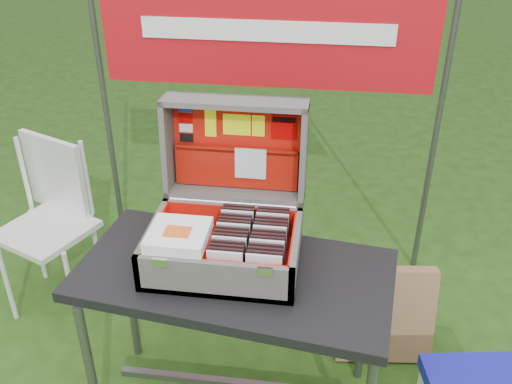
# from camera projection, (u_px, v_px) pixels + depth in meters

# --- Properties ---
(table) EXTENTS (1.20, 0.71, 0.71)m
(table) POSITION_uv_depth(u_px,v_px,m) (236.00, 342.00, 2.23)
(table) COLOR black
(table) RESTS_ON ground
(table_top) EXTENTS (1.20, 0.71, 0.04)m
(table_top) POSITION_uv_depth(u_px,v_px,m) (234.00, 275.00, 2.07)
(table_top) COLOR black
(table_top) RESTS_ON ground
(table_leg_fl) EXTENTS (0.04, 0.04, 0.67)m
(table_leg_fl) POSITION_uv_depth(u_px,v_px,m) (91.00, 376.00, 2.11)
(table_leg_fl) COLOR #59595B
(table_leg_fl) RESTS_ON ground
(table_leg_bl) EXTENTS (0.04, 0.04, 0.67)m
(table_leg_bl) POSITION_uv_depth(u_px,v_px,m) (130.00, 297.00, 2.50)
(table_leg_bl) COLOR #59595B
(table_leg_bl) RESTS_ON ground
(table_leg_br) EXTENTS (0.04, 0.04, 0.67)m
(table_leg_br) POSITION_uv_depth(u_px,v_px,m) (364.00, 319.00, 2.38)
(table_leg_br) COLOR #59595B
(table_leg_br) RESTS_ON ground
(table_brace) EXTENTS (0.98, 0.03, 0.03)m
(table_brace) POSITION_uv_depth(u_px,v_px,m) (237.00, 383.00, 2.35)
(table_brace) COLOR #59595B
(table_brace) RESTS_ON ground
(suitcase) EXTENTS (0.54, 0.55, 0.53)m
(suitcase) POSITION_uv_depth(u_px,v_px,m) (225.00, 194.00, 2.01)
(suitcase) COLOR #625D58
(suitcase) RESTS_ON table
(suitcase_base_bottom) EXTENTS (0.54, 0.39, 0.02)m
(suitcase_base_bottom) POSITION_uv_depth(u_px,v_px,m) (224.00, 262.00, 2.08)
(suitcase_base_bottom) COLOR #625D58
(suitcase_base_bottom) RESTS_ON table_top
(suitcase_base_wall_front) EXTENTS (0.54, 0.02, 0.15)m
(suitcase_base_wall_front) POSITION_uv_depth(u_px,v_px,m) (213.00, 280.00, 1.89)
(suitcase_base_wall_front) COLOR #625D58
(suitcase_base_wall_front) RESTS_ON table_top
(suitcase_base_wall_back) EXTENTS (0.54, 0.02, 0.15)m
(suitcase_base_wall_back) POSITION_uv_depth(u_px,v_px,m) (232.00, 221.00, 2.21)
(suitcase_base_wall_back) COLOR #625D58
(suitcase_base_wall_back) RESTS_ON table_top
(suitcase_base_wall_left) EXTENTS (0.02, 0.39, 0.15)m
(suitcase_base_wall_left) POSITION_uv_depth(u_px,v_px,m) (153.00, 242.00, 2.08)
(suitcase_base_wall_left) COLOR #625D58
(suitcase_base_wall_left) RESTS_ON table_top
(suitcase_base_wall_right) EXTENTS (0.02, 0.39, 0.15)m
(suitcase_base_wall_right) POSITION_uv_depth(u_px,v_px,m) (296.00, 254.00, 2.02)
(suitcase_base_wall_right) COLOR #625D58
(suitcase_base_wall_right) RESTS_ON table_top
(suitcase_liner_floor) EXTENTS (0.50, 0.35, 0.01)m
(suitcase_liner_floor) POSITION_uv_depth(u_px,v_px,m) (224.00, 259.00, 2.08)
(suitcase_liner_floor) COLOR red
(suitcase_liner_floor) RESTS_ON suitcase_base_bottom
(suitcase_latch_left) EXTENTS (0.05, 0.01, 0.03)m
(suitcase_latch_left) POSITION_uv_depth(u_px,v_px,m) (160.00, 263.00, 1.87)
(suitcase_latch_left) COLOR silver
(suitcase_latch_left) RESTS_ON suitcase_base_wall_front
(suitcase_latch_right) EXTENTS (0.05, 0.01, 0.03)m
(suitcase_latch_right) POSITION_uv_depth(u_px,v_px,m) (265.00, 272.00, 1.83)
(suitcase_latch_right) COLOR silver
(suitcase_latch_right) RESTS_ON suitcase_base_wall_front
(suitcase_hinge) EXTENTS (0.49, 0.02, 0.02)m
(suitcase_hinge) POSITION_uv_depth(u_px,v_px,m) (232.00, 203.00, 2.18)
(suitcase_hinge) COLOR silver
(suitcase_hinge) RESTS_ON suitcase_base_wall_back
(suitcase_lid_back) EXTENTS (0.54, 0.05, 0.39)m
(suitcase_lid_back) POSITION_uv_depth(u_px,v_px,m) (238.00, 143.00, 2.22)
(suitcase_lid_back) COLOR #625D58
(suitcase_lid_back) RESTS_ON suitcase_base_wall_back
(suitcase_lid_rim_far) EXTENTS (0.54, 0.15, 0.03)m
(suitcase_lid_rim_far) POSITION_uv_depth(u_px,v_px,m) (235.00, 102.00, 2.08)
(suitcase_lid_rim_far) COLOR #625D58
(suitcase_lid_rim_far) RESTS_ON suitcase_lid_back
(suitcase_lid_rim_near) EXTENTS (0.54, 0.15, 0.03)m
(suitcase_lid_rim_near) POSITION_uv_depth(u_px,v_px,m) (235.00, 192.00, 2.24)
(suitcase_lid_rim_near) COLOR #625D58
(suitcase_lid_rim_near) RESTS_ON suitcase_lid_back
(suitcase_lid_rim_left) EXTENTS (0.02, 0.17, 0.40)m
(suitcase_lid_rim_left) POSITION_uv_depth(u_px,v_px,m) (168.00, 145.00, 2.19)
(suitcase_lid_rim_left) COLOR #625D58
(suitcase_lid_rim_left) RESTS_ON suitcase_lid_back
(suitcase_lid_rim_right) EXTENTS (0.02, 0.17, 0.40)m
(suitcase_lid_rim_right) POSITION_uv_depth(u_px,v_px,m) (304.00, 153.00, 2.13)
(suitcase_lid_rim_right) COLOR #625D58
(suitcase_lid_rim_right) RESTS_ON suitcase_lid_back
(suitcase_lid_liner) EXTENTS (0.50, 0.03, 0.34)m
(suitcase_lid_liner) POSITION_uv_depth(u_px,v_px,m) (237.00, 144.00, 2.20)
(suitcase_lid_liner) COLOR red
(suitcase_lid_liner) RESTS_ON suitcase_lid_back
(suitcase_liner_wall_front) EXTENTS (0.50, 0.01, 0.12)m
(suitcase_liner_wall_front) POSITION_uv_depth(u_px,v_px,m) (214.00, 275.00, 1.90)
(suitcase_liner_wall_front) COLOR red
(suitcase_liner_wall_front) RESTS_ON suitcase_base_bottom
(suitcase_liner_wall_back) EXTENTS (0.50, 0.01, 0.12)m
(suitcase_liner_wall_back) POSITION_uv_depth(u_px,v_px,m) (231.00, 220.00, 2.19)
(suitcase_liner_wall_back) COLOR red
(suitcase_liner_wall_back) RESTS_ON suitcase_base_bottom
(suitcase_liner_wall_left) EXTENTS (0.01, 0.35, 0.12)m
(suitcase_liner_wall_left) POSITION_uv_depth(u_px,v_px,m) (157.00, 240.00, 2.07)
(suitcase_liner_wall_left) COLOR red
(suitcase_liner_wall_left) RESTS_ON suitcase_base_bottom
(suitcase_liner_wall_right) EXTENTS (0.01, 0.35, 0.12)m
(suitcase_liner_wall_right) POSITION_uv_depth(u_px,v_px,m) (292.00, 251.00, 2.02)
(suitcase_liner_wall_right) COLOR red
(suitcase_liner_wall_right) RESTS_ON suitcase_base_bottom
(suitcase_lid_pocket) EXTENTS (0.48, 0.04, 0.16)m
(suitcase_lid_pocket) POSITION_uv_depth(u_px,v_px,m) (236.00, 168.00, 2.23)
(suitcase_lid_pocket) COLOR #991308
(suitcase_lid_pocket) RESTS_ON suitcase_lid_liner
(suitcase_pocket_edge) EXTENTS (0.47, 0.02, 0.02)m
(suitcase_pocket_edge) POSITION_uv_depth(u_px,v_px,m) (236.00, 150.00, 2.19)
(suitcase_pocket_edge) COLOR #991308
(suitcase_pocket_edge) RESTS_ON suitcase_lid_pocket
(suitcase_pocket_cd) EXTENTS (0.12, 0.02, 0.12)m
(suitcase_pocket_cd) POSITION_uv_depth(u_px,v_px,m) (251.00, 164.00, 2.19)
(suitcase_pocket_cd) COLOR silver
(suitcase_pocket_cd) RESTS_ON suitcase_lid_pocket
(lid_sticker_cc_a) EXTENTS (0.05, 0.01, 0.03)m
(lid_sticker_cc_a) POSITION_uv_depth(u_px,v_px,m) (185.00, 108.00, 2.16)
(lid_sticker_cc_a) COLOR #1933B2
(lid_sticker_cc_a) RESTS_ON suitcase_lid_liner
(lid_sticker_cc_b) EXTENTS (0.05, 0.01, 0.03)m
(lid_sticker_cc_b) POSITION_uv_depth(u_px,v_px,m) (186.00, 118.00, 2.18)
(lid_sticker_cc_b) COLOR #C00000
(lid_sticker_cc_b) RESTS_ON suitcase_lid_liner
(lid_sticker_cc_c) EXTENTS (0.05, 0.01, 0.03)m
(lid_sticker_cc_c) POSITION_uv_depth(u_px,v_px,m) (186.00, 128.00, 2.20)
(lid_sticker_cc_c) COLOR white
(lid_sticker_cc_c) RESTS_ON suitcase_lid_liner
(lid_sticker_cc_d) EXTENTS (0.05, 0.01, 0.03)m
(lid_sticker_cc_d) POSITION_uv_depth(u_px,v_px,m) (186.00, 138.00, 2.21)
(lid_sticker_cc_d) COLOR black
(lid_sticker_cc_d) RESTS_ON suitcase_lid_liner
(lid_card_neon_tall) EXTENTS (0.04, 0.01, 0.11)m
(lid_card_neon_tall) POSITION_uv_depth(u_px,v_px,m) (211.00, 123.00, 2.17)
(lid_card_neon_tall) COLOR #EAF710
(lid_card_neon_tall) RESTS_ON suitcase_lid_liner
(lid_card_neon_main) EXTENTS (0.11, 0.01, 0.08)m
(lid_card_neon_main) POSITION_uv_depth(u_px,v_px,m) (237.00, 125.00, 2.16)
(lid_card_neon_main) COLOR #EAF710
(lid_card_neon_main) RESTS_ON suitcase_lid_liner
(lid_card_neon_small) EXTENTS (0.05, 0.01, 0.08)m
(lid_card_neon_small) POSITION_uv_depth(u_px,v_px,m) (258.00, 126.00, 2.15)
(lid_card_neon_small) COLOR #EAF710
(lid_card_neon_small) RESTS_ON suitcase_lid_liner
(lid_sticker_band) EXTENTS (0.10, 0.01, 0.10)m
(lid_sticker_band) POSITION_uv_depth(u_px,v_px,m) (284.00, 127.00, 2.14)
(lid_sticker_band) COLOR #C00000
(lid_sticker_band) RESTS_ON suitcase_lid_liner
(lid_sticker_band_bar) EXTENTS (0.09, 0.00, 0.02)m
(lid_sticker_band_bar) POSITION_uv_depth(u_px,v_px,m) (284.00, 120.00, 2.13)
(lid_sticker_band_bar) COLOR black
(lid_sticker_band_bar) RESTS_ON suitcase_lid_liner
(cd_left_0) EXTENTS (0.12, 0.01, 0.14)m
(cd_left_0) POSITION_uv_depth(u_px,v_px,m) (225.00, 269.00, 1.91)
(cd_left_0) COLOR silver
(cd_left_0) RESTS_ON suitcase_liner_floor
(cd_left_1) EXTENTS (0.12, 0.01, 0.14)m
(cd_left_1) POSITION_uv_depth(u_px,v_px,m) (226.00, 265.00, 1.93)
(cd_left_1) COLOR black
(cd_left_1) RESTS_ON suitcase_liner_floor
(cd_left_2) EXTENTS (0.12, 0.01, 0.14)m
(cd_left_2) POSITION_uv_depth(u_px,v_px,m) (227.00, 261.00, 1.95)
(cd_left_2) COLOR black
(cd_left_2) RESTS_ON suitcase_liner_floor
(cd_left_3) EXTENTS (0.12, 0.01, 0.14)m
(cd_left_3) POSITION_uv_depth(u_px,v_px,m) (228.00, 257.00, 1.96)
(cd_left_3) COLOR black
(cd_left_3) RESTS_ON suitcase_liner_floor
(cd_left_4) EXTENTS (0.12, 0.01, 0.14)m
(cd_left_4) POSITION_uv_depth(u_px,v_px,m) (229.00, 254.00, 1.98)
(cd_left_4) COLOR silver
(cd_left_4) RESTS_ON suitcase_liner_floor
(cd_left_5) EXTENTS (0.12, 0.01, 0.14)m
(cd_left_5) POSITION_uv_depth(u_px,v_px,m) (231.00, 250.00, 2.00)
(cd_left_5) COLOR black
(cd_left_5) RESTS_ON suitcase_liner_floor
(cd_left_6) EXTENTS (0.12, 0.01, 0.14)m
(cd_left_6) POSITION_uv_depth(u_px,v_px,m) (232.00, 247.00, 2.02)
(cd_left_6) COLOR black
(cd_left_6) RESTS_ON suitcase_liner_floor
(cd_left_7) EXTENTS (0.12, 0.01, 0.14)m
(cd_left_7) POSITION_uv_depth(u_px,v_px,m) (233.00, 243.00, 2.04)
(cd_left_7) COLOR black
(cd_left_7) RESTS_ON suitcase_liner_floor
(cd_left_8) EXTENTS (0.12, 0.01, 0.14)m
(cd_left_8) POSITION_uv_depth(u_px,v_px,m) (234.00, 240.00, 2.05)
(cd_left_8) COLOR silver
(cd_left_8) RESTS_ON suitcase_liner_floor
(cd_left_9) EXTENTS (0.12, 0.01, 0.14)m
(cd_left_9) POSITION_uv_depth(u_px,v_px,m) (235.00, 236.00, 2.07)
(cd_left_9) COLOR black
(cd_left_9) RESTS_ON suitcase_liner_floor
(cd_left_10) EXTENTS (0.12, 0.01, 0.14)m
(cd_left_10) POSITION_uv_depth(u_px,v_px,m) (236.00, 233.00, 2.09)
(cd_left_10) COLOR black
(cd_left_10) RESTS_ON suitcase_liner_floor
(cd_left_11) EXTENTS (0.12, 0.01, 0.14)m
(cd_left_11) POSITION_uv_depth(u_px,v_px,m) (237.00, 230.00, 2.11)
(cd_left_11) COLOR black
(cd_left_11) RESTS_ON suitcase_liner_floor
(cd_left_12) EXTENTS (0.12, 0.01, 0.14)m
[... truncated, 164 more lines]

